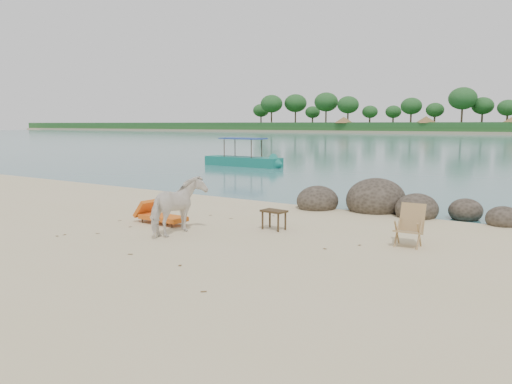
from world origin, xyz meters
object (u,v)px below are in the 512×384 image
cow (178,207)px  boat_near (243,143)px  boulders (383,204)px  side_table (274,221)px  lounge_chair (163,216)px  deck_chair (408,227)px

cow → boat_near: boat_near is taller
boulders → side_table: 4.48m
cow → lounge_chair: bearing=-36.9°
boulders → deck_chair: boulders is taller
side_table → boat_near: size_ratio=0.10×
side_table → boat_near: bearing=133.6°
lounge_chair → boat_near: boat_near is taller
cow → side_table: bearing=-140.9°
boulders → side_table: bearing=-107.7°
cow → side_table: size_ratio=2.64×
boulders → cow: bearing=-116.9°
side_table → deck_chair: bearing=8.6°
deck_chair → boat_near: (-15.88, 16.03, 1.04)m
cow → deck_chair: 5.45m
cow → boat_near: (-10.78, 17.94, 0.80)m
cow → boulders: bearing=-123.8°
lounge_chair → cow: bearing=-28.0°
boulders → boat_near: (-13.83, 11.92, 1.25)m
deck_chair → cow: bearing=-162.4°
boulders → cow: size_ratio=3.91×
side_table → boat_near: boat_near is taller
cow → side_table: cow is taller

